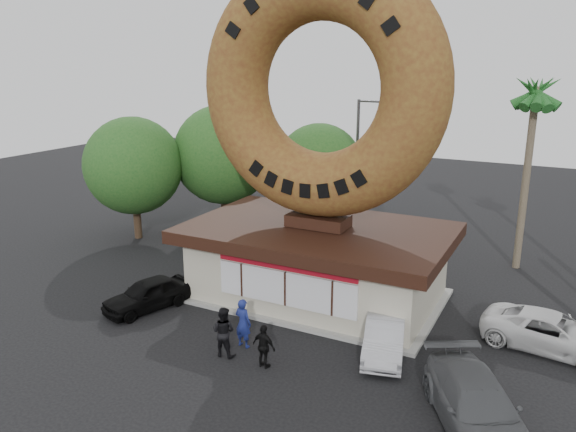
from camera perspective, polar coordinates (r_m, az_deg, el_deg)
The scene contains 15 objects.
ground at distance 20.61m, azimuth -4.13°, elevation -14.21°, with size 90.00×90.00×0.00m, color black.
donut_shop at distance 24.68m, azimuth 3.02°, elevation -4.46°, with size 11.20×7.20×3.80m.
giant_donut at distance 23.21m, azimuth 3.30°, elevation 12.78°, with size 10.58×10.58×2.70m, color olive.
tree_west at distance 34.41m, azimuth -6.62°, elevation 6.20°, with size 6.00×6.00×7.65m.
tree_mid at distance 33.62m, azimuth 3.18°, elevation 4.98°, with size 5.20×5.20×6.63m.
tree_far at distance 33.51m, azimuth -15.44°, elevation 4.94°, with size 5.60×5.60×7.14m.
palm_near at distance 29.30m, azimuth 23.83°, elevation 10.78°, with size 2.60×2.60×9.75m.
street_lamp at distance 33.66m, azimuth 7.25°, elevation 5.69°, with size 2.11×0.20×8.00m.
person_left at distance 20.95m, azimuth -4.59°, elevation -10.78°, with size 0.69×0.45×1.88m, color navy.
person_center at distance 20.44m, azimuth -6.57°, elevation -11.59°, with size 0.90×0.70×1.85m, color black.
person_right at distance 19.67m, azimuth -2.45°, elevation -13.10°, with size 0.93×0.39×1.59m, color black.
car_black at distance 24.67m, azimuth -14.06°, elevation -7.71°, with size 1.56×3.87×1.32m, color black.
car_silver at distance 20.89m, azimuth 9.79°, elevation -11.96°, with size 1.37×3.92×1.29m, color #B3B3B8.
car_grey at distance 17.64m, azimuth 18.64°, elevation -17.85°, with size 2.10×5.17×1.50m, color #55575A.
car_white at distance 22.91m, azimuth 25.28°, elevation -10.65°, with size 2.26×4.89×1.36m, color silver.
Camera 1 is at (9.42, -15.18, 10.26)m, focal length 35.00 mm.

